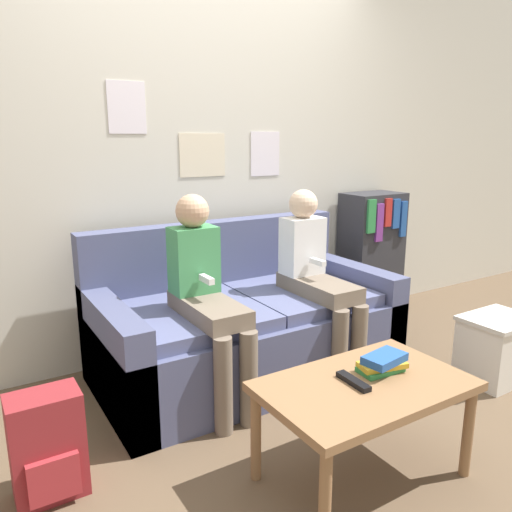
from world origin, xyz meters
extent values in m
plane|color=brown|center=(0.00, 0.00, 0.00)|extent=(10.00, 10.00, 0.00)
cube|color=beige|center=(0.00, 1.11, 1.30)|extent=(8.00, 0.06, 2.60)
cube|color=silver|center=(-0.47, 1.08, 1.55)|extent=(0.22, 0.00, 0.29)
cube|color=beige|center=(0.00, 1.08, 1.28)|extent=(0.32, 0.00, 0.27)
cube|color=silver|center=(0.47, 1.08, 1.28)|extent=(0.23, 0.00, 0.30)
cube|color=#4C5175|center=(0.00, 0.53, 0.21)|extent=(1.72, 0.90, 0.42)
cube|color=#4C5175|center=(0.00, 0.91, 0.65)|extent=(1.72, 0.14, 0.46)
cube|color=#4C5175|center=(-0.79, 0.53, 0.29)|extent=(0.14, 0.90, 0.58)
cube|color=#4C5175|center=(0.79, 0.53, 0.29)|extent=(0.14, 0.90, 0.58)
cube|color=slate|center=(-0.36, 0.49, 0.45)|extent=(0.70, 0.74, 0.07)
cube|color=slate|center=(0.36, 0.49, 0.45)|extent=(0.70, 0.74, 0.07)
cube|color=#8E6642|center=(-0.08, -0.53, 0.41)|extent=(0.84, 0.52, 0.04)
cylinder|color=#8E6642|center=(-0.46, -0.75, 0.20)|extent=(0.04, 0.04, 0.39)
cylinder|color=#8E6642|center=(0.30, -0.75, 0.20)|extent=(0.04, 0.04, 0.39)
cylinder|color=#8E6642|center=(-0.46, -0.31, 0.20)|extent=(0.04, 0.04, 0.39)
cylinder|color=#8E6642|center=(0.30, -0.31, 0.20)|extent=(0.04, 0.04, 0.39)
cylinder|color=#756656|center=(-0.41, 0.05, 0.24)|extent=(0.09, 0.09, 0.49)
cylinder|color=#756656|center=(-0.27, 0.05, 0.24)|extent=(0.09, 0.09, 0.49)
cube|color=#756656|center=(-0.34, 0.33, 0.53)|extent=(0.23, 0.55, 0.09)
cube|color=#429356|center=(-0.34, 0.50, 0.75)|extent=(0.24, 0.16, 0.35)
sphere|color=tan|center=(-0.34, 0.50, 1.01)|extent=(0.18, 0.18, 0.18)
cube|color=white|center=(-0.34, 0.35, 0.68)|extent=(0.03, 0.12, 0.03)
cylinder|color=#756656|center=(0.30, 0.05, 0.24)|extent=(0.09, 0.09, 0.49)
cylinder|color=#756656|center=(0.44, 0.05, 0.24)|extent=(0.09, 0.09, 0.49)
cube|color=#756656|center=(0.37, 0.33, 0.53)|extent=(0.23, 0.55, 0.09)
cube|color=white|center=(0.37, 0.50, 0.75)|extent=(0.24, 0.16, 0.34)
sphere|color=beige|center=(0.37, 0.50, 1.00)|extent=(0.17, 0.17, 0.17)
cube|color=white|center=(0.37, 0.35, 0.68)|extent=(0.03, 0.12, 0.03)
cube|color=black|center=(-0.13, -0.52, 0.44)|extent=(0.05, 0.17, 0.02)
cube|color=#2D8442|center=(0.04, -0.50, 0.44)|extent=(0.19, 0.11, 0.02)
cube|color=gold|center=(0.04, -0.50, 0.46)|extent=(0.21, 0.13, 0.02)
cube|color=#23519E|center=(0.05, -0.50, 0.49)|extent=(0.20, 0.14, 0.03)
cube|color=#2D2D33|center=(1.36, 0.91, 0.49)|extent=(0.46, 0.29, 0.97)
cube|color=#2D8442|center=(1.19, 0.76, 0.83)|extent=(0.07, 0.02, 0.25)
cube|color=#7A3389|center=(1.27, 0.76, 0.77)|extent=(0.07, 0.02, 0.28)
cube|color=red|center=(1.36, 0.76, 0.84)|extent=(0.06, 0.02, 0.21)
cube|color=#23519E|center=(1.44, 0.76, 0.83)|extent=(0.07, 0.02, 0.22)
cube|color=#23519E|center=(1.53, 0.76, 0.78)|extent=(0.06, 0.02, 0.27)
cube|color=silver|center=(1.20, -0.29, 0.18)|extent=(0.39, 0.30, 0.36)
cube|color=beige|center=(1.20, -0.29, 0.37)|extent=(0.41, 0.32, 0.02)
cube|color=maroon|center=(-1.20, 0.04, 0.22)|extent=(0.27, 0.17, 0.43)
cube|color=#A52A30|center=(-1.20, -0.07, 0.13)|extent=(0.19, 0.03, 0.17)
camera|label=1|loc=(-1.41, -1.85, 1.38)|focal=35.00mm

